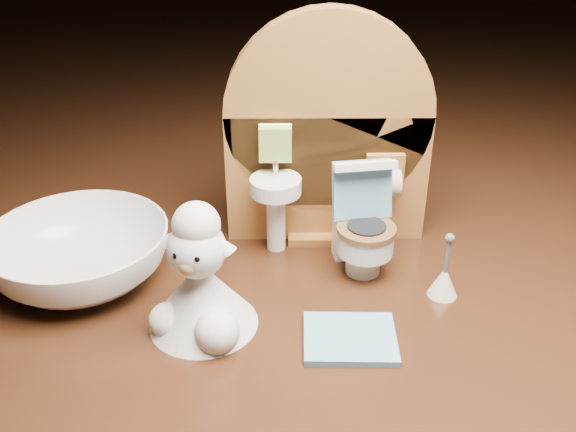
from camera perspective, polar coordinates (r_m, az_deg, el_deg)
backdrop_panel at (r=0.41m, az=3.43°, el=6.38°), size 0.13×0.05×0.15m
toy_toilet at (r=0.39m, az=6.60°, el=-1.23°), size 0.04×0.05×0.07m
bath_mat at (r=0.35m, az=5.53°, el=-10.78°), size 0.05×0.04×0.00m
toilet_brush at (r=0.38m, az=13.69°, el=-5.48°), size 0.02×0.02×0.04m
plush_lamb at (r=0.34m, az=-7.81°, el=-6.18°), size 0.06×0.06×0.08m
ceramic_bowl at (r=0.40m, az=-17.98°, el=-3.31°), size 0.13×0.13×0.03m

